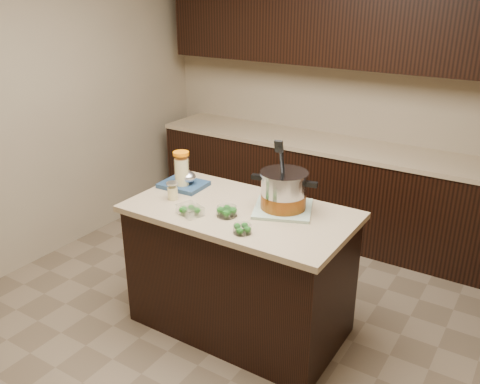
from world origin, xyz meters
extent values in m
plane|color=brown|center=(0.00, 0.00, 0.00)|extent=(4.00, 4.00, 0.00)
cube|color=tan|center=(0.00, 2.00, 1.35)|extent=(4.00, 0.04, 2.70)
cube|color=tan|center=(-2.00, 0.00, 1.35)|extent=(0.04, 4.00, 2.70)
cube|color=black|center=(0.00, 1.70, 0.43)|extent=(3.60, 0.60, 0.86)
cube|color=tan|center=(0.00, 1.70, 0.88)|extent=(3.60, 0.63, 0.04)
cube|color=black|center=(0.00, 1.82, 1.95)|extent=(3.60, 0.35, 0.75)
cube|color=black|center=(0.00, 0.00, 0.43)|extent=(1.40, 0.75, 0.86)
cube|color=tan|center=(0.00, 0.00, 0.88)|extent=(1.46, 0.81, 0.04)
cube|color=#5C8964|center=(0.24, 0.14, 0.91)|extent=(0.47, 0.47, 0.02)
cylinder|color=#B7B7BC|center=(0.24, 0.14, 1.03)|extent=(0.34, 0.34, 0.22)
cylinder|color=brown|center=(0.24, 0.14, 0.97)|extent=(0.34, 0.34, 0.09)
cylinder|color=#B7B7BC|center=(0.24, 0.14, 1.15)|extent=(0.36, 0.36, 0.02)
cube|color=black|center=(0.07, 0.10, 1.10)|extent=(0.08, 0.05, 0.03)
cube|color=black|center=(0.42, 0.17, 1.10)|extent=(0.08, 0.05, 0.03)
cylinder|color=black|center=(0.24, 0.11, 1.22)|extent=(0.05, 0.12, 0.28)
cylinder|color=#F1DF93|center=(-0.54, 0.08, 1.01)|extent=(0.12, 0.12, 0.22)
cylinder|color=white|center=(-0.54, 0.08, 1.03)|extent=(0.13, 0.13, 0.25)
cylinder|color=orange|center=(-0.54, 0.08, 1.16)|extent=(0.14, 0.14, 0.02)
cylinder|color=#F1DF93|center=(-0.47, -0.10, 0.94)|extent=(0.08, 0.08, 0.08)
cylinder|color=white|center=(-0.47, -0.10, 0.95)|extent=(0.08, 0.08, 0.11)
cylinder|color=silver|center=(-0.47, -0.10, 1.02)|extent=(0.09, 0.09, 0.02)
cylinder|color=silver|center=(-0.01, -0.13, 0.93)|extent=(0.16, 0.16, 0.06)
cylinder|color=silver|center=(0.19, -0.28, 0.93)|extent=(0.12, 0.12, 0.05)
cube|color=silver|center=(-0.22, -0.23, 0.93)|extent=(0.19, 0.16, 0.06)
cube|color=navy|center=(-0.55, 0.12, 0.92)|extent=(0.32, 0.26, 0.03)
ellipsoid|color=silver|center=(-0.53, 0.12, 0.97)|extent=(0.16, 0.13, 0.09)
camera|label=1|loc=(1.60, -2.52, 2.25)|focal=38.00mm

